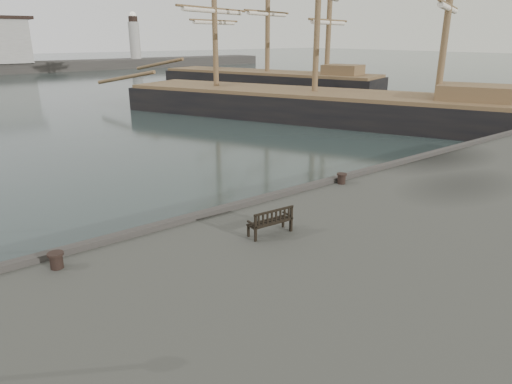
% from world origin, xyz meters
% --- Properties ---
extents(ground, '(400.00, 400.00, 0.00)m').
position_xyz_m(ground, '(0.00, 0.00, 0.00)').
color(ground, black).
rests_on(ground, ground).
extents(bench, '(1.39, 0.57, 0.78)m').
position_xyz_m(bench, '(0.43, -2.50, 1.81)').
color(bench, black).
rests_on(bench, quay).
extents(bollard_left, '(0.50, 0.50, 0.42)m').
position_xyz_m(bollard_left, '(-5.08, -0.83, 1.77)').
color(bollard_left, black).
rests_on(bollard_left, quay).
extents(bollard_right, '(0.50, 0.50, 0.41)m').
position_xyz_m(bollard_right, '(5.69, -0.50, 1.76)').
color(bollard_right, black).
rests_on(bollard_right, quay).
extents(tall_ship_main, '(21.68, 35.90, 27.14)m').
position_xyz_m(tall_ship_main, '(21.56, 17.06, 0.70)').
color(tall_ship_main, black).
rests_on(tall_ship_main, ground).
extents(tall_ship_far, '(15.46, 29.61, 25.00)m').
position_xyz_m(tall_ship_far, '(30.23, 34.28, 0.82)').
color(tall_ship_far, black).
rests_on(tall_ship_far, ground).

